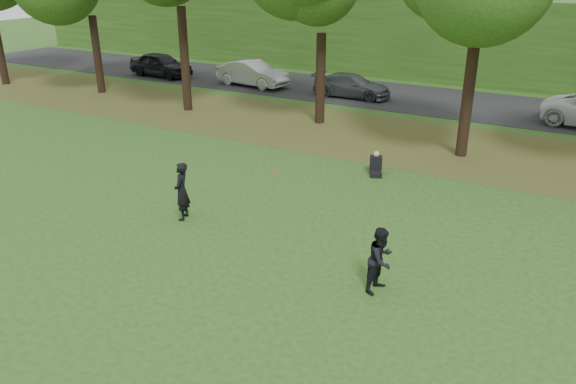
% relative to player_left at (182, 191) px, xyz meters
% --- Properties ---
extents(ground, '(120.00, 120.00, 0.00)m').
position_rel_player_left_xyz_m(ground, '(1.79, -2.34, -0.88)').
color(ground, '#264816').
rests_on(ground, ground).
extents(leaf_litter, '(60.00, 7.00, 0.01)m').
position_rel_player_left_xyz_m(leaf_litter, '(1.79, 10.66, -0.87)').
color(leaf_litter, '#503F1C').
rests_on(leaf_litter, ground).
extents(street, '(70.00, 7.00, 0.02)m').
position_rel_player_left_xyz_m(street, '(1.79, 18.66, -0.87)').
color(street, black).
rests_on(street, ground).
extents(far_hedge, '(70.00, 3.00, 5.00)m').
position_rel_player_left_xyz_m(far_hedge, '(1.79, 24.66, 1.62)').
color(far_hedge, '#254C15').
rests_on(far_hedge, ground).
extents(player_left, '(0.63, 0.75, 1.75)m').
position_rel_player_left_xyz_m(player_left, '(0.00, 0.00, 0.00)').
color(player_left, black).
rests_on(player_left, ground).
extents(player_right, '(0.74, 0.87, 1.58)m').
position_rel_player_left_xyz_m(player_right, '(6.48, -0.82, -0.08)').
color(player_right, black).
rests_on(player_right, ground).
extents(parked_cars, '(36.41, 2.97, 1.52)m').
position_rel_player_left_xyz_m(parked_cars, '(0.57, 16.99, -0.14)').
color(parked_cars, black).
rests_on(parked_cars, street).
extents(frisbee, '(0.30, 0.32, 0.16)m').
position_rel_player_left_xyz_m(frisbee, '(3.26, -0.18, 1.27)').
color(frisbee, '#DE125E').
rests_on(frisbee, ground).
extents(seated_person, '(0.67, 0.83, 0.83)m').
position_rel_player_left_xyz_m(seated_person, '(3.61, 6.38, -0.57)').
color(seated_person, black).
rests_on(seated_person, ground).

